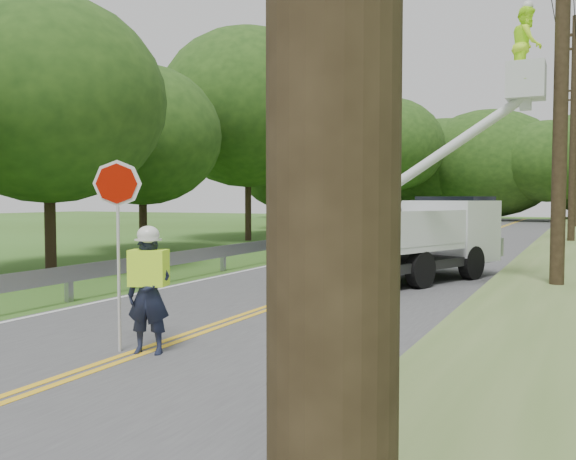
% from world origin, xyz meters
% --- Properties ---
extents(ground, '(140.00, 140.00, 0.00)m').
position_xyz_m(ground, '(0.00, 0.00, 0.00)').
color(ground, '#35551A').
rests_on(ground, ground).
extents(road, '(7.20, 96.00, 0.03)m').
position_xyz_m(road, '(0.00, 14.00, 0.01)').
color(road, '#474649').
rests_on(road, ground).
extents(guardrail, '(0.18, 48.00, 0.77)m').
position_xyz_m(guardrail, '(-4.02, 14.91, 0.55)').
color(guardrail, gray).
rests_on(guardrail, ground).
extents(utility_poles, '(1.60, 43.30, 10.00)m').
position_xyz_m(utility_poles, '(5.00, 17.02, 5.27)').
color(utility_poles, black).
rests_on(utility_poles, ground).
extents(treeline_left, '(11.52, 54.40, 10.92)m').
position_xyz_m(treeline_left, '(-10.30, 31.61, 6.01)').
color(treeline_left, '#332319').
rests_on(treeline_left, ground).
extents(treeline_horizon, '(58.37, 15.03, 12.61)m').
position_xyz_m(treeline_horizon, '(2.29, 56.00, 5.50)').
color(treeline_horizon, '#1F3F14').
rests_on(treeline_horizon, ground).
extents(flagger, '(1.04, 0.60, 2.66)m').
position_xyz_m(flagger, '(0.14, 1.32, 0.97)').
color(flagger, '#191E33').
rests_on(flagger, road).
extents(bucket_truck, '(5.40, 6.61, 6.27)m').
position_xyz_m(bucket_truck, '(1.91, 10.48, 1.46)').
color(bucket_truck, black).
rests_on(bucket_truck, road).
extents(suv_silver, '(3.48, 5.87, 1.53)m').
position_xyz_m(suv_silver, '(-1.65, 16.27, 0.78)').
color(suv_silver, silver).
rests_on(suv_silver, road).
extents(suv_darkgrey, '(4.43, 6.14, 1.65)m').
position_xyz_m(suv_darkgrey, '(-1.74, 24.46, 0.85)').
color(suv_darkgrey, '#37383E').
rests_on(suv_darkgrey, road).
extents(stop_sign_permanent, '(0.34, 0.35, 2.17)m').
position_xyz_m(stop_sign_permanent, '(-3.98, 17.75, 1.40)').
color(stop_sign_permanent, gray).
rests_on(stop_sign_permanent, ground).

